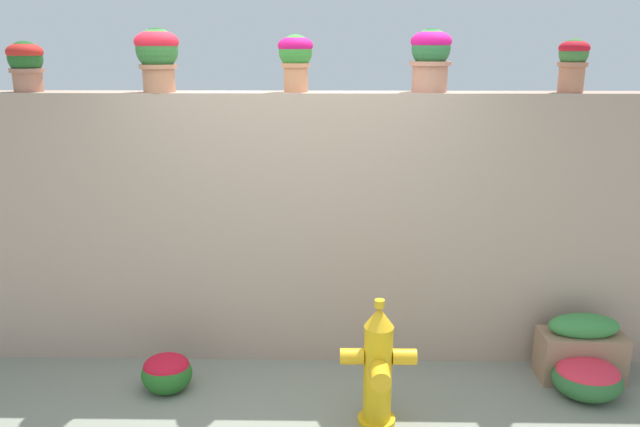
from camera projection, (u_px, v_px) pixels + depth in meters
name	position (u px, v px, depth m)	size (l,w,h in m)	color
stone_wall	(299.00, 229.00, 4.73)	(6.75, 0.29, 2.07)	tan
potted_plant_1	(26.00, 62.00, 4.43)	(0.25, 0.25, 0.36)	#AC6D56
potted_plant_2	(157.00, 53.00, 4.37)	(0.31, 0.31, 0.45)	#B06F4F
potted_plant_3	(295.00, 56.00, 4.40)	(0.25, 0.25, 0.40)	#C2784F
potted_plant_4	(431.00, 55.00, 4.39)	(0.30, 0.30, 0.44)	#B4735A
potted_plant_5	(573.00, 60.00, 4.34)	(0.21, 0.21, 0.37)	#B97153
fire_hydrant	(378.00, 368.00, 3.95)	(0.49, 0.38, 0.86)	gold
flower_bush_left	(167.00, 371.00, 4.40)	(0.36, 0.32, 0.28)	#246422
flower_bush_right	(587.00, 377.00, 4.33)	(0.48, 0.43, 0.27)	#2D6331
planter_box	(581.00, 348.00, 4.54)	(0.60, 0.28, 0.51)	#967156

